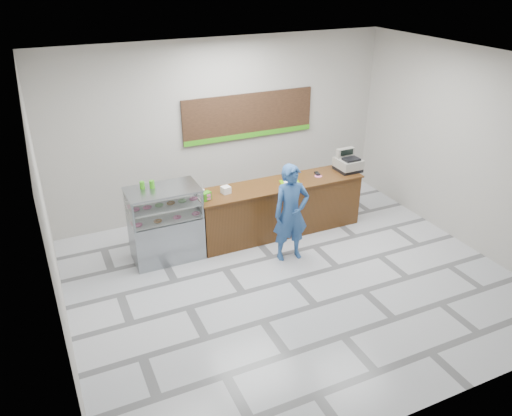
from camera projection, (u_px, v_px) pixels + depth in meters
name	position (u px, v px, depth m)	size (l,w,h in m)	color
floor	(292.00, 279.00, 8.29)	(7.00, 7.00, 0.00)	#BBBBC0
back_wall	(223.00, 128.00, 9.94)	(7.00, 7.00, 0.00)	#B2ADA4
ceiling	(300.00, 64.00, 6.72)	(7.00, 7.00, 0.00)	silver
sales_counter	(279.00, 208.00, 9.52)	(3.26, 0.76, 1.03)	#562D12
display_case	(165.00, 223.00, 8.62)	(1.22, 0.72, 1.33)	gray
menu_board	(249.00, 116.00, 10.03)	(2.80, 0.06, 0.90)	black
cash_register	(348.00, 163.00, 9.79)	(0.45, 0.47, 0.42)	black
card_terminal	(317.00, 174.00, 9.66)	(0.07, 0.15, 0.04)	black
serving_tray	(290.00, 183.00, 9.29)	(0.41, 0.34, 0.02)	#68C602
napkin_box	(226.00, 190.00, 8.87)	(0.15, 0.15, 0.13)	white
straw_cup	(202.00, 193.00, 8.76)	(0.08, 0.08, 0.12)	silver
promo_box	(206.00, 196.00, 8.61)	(0.17, 0.11, 0.15)	#3A9E17
donut_decal	(318.00, 176.00, 9.59)	(0.15, 0.15, 0.00)	pink
green_cup_left	(142.00, 185.00, 8.31)	(0.08, 0.08, 0.13)	#3A9E17
green_cup_right	(152.00, 184.00, 8.34)	(0.09, 0.09, 0.13)	#3A9E17
customer	(291.00, 213.00, 8.54)	(0.64, 0.42, 1.75)	#29508B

